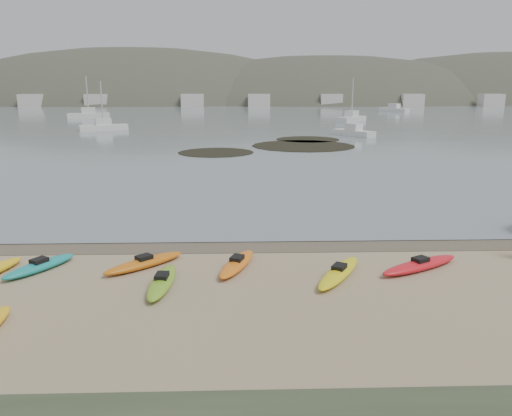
{
  "coord_description": "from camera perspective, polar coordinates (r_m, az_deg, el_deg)",
  "views": [
    {
      "loc": [
        -0.62,
        -20.09,
        6.41
      ],
      "look_at": [
        0.0,
        0.0,
        1.5
      ],
      "focal_mm": 35.0,
      "sensor_mm": 36.0,
      "label": 1
    }
  ],
  "objects": [
    {
      "name": "ground",
      "position": [
        21.1,
        -0.0,
        -3.96
      ],
      "size": [
        600.0,
        600.0,
        0.0
      ],
      "primitive_type": "plane",
      "color": "tan",
      "rests_on": "ground"
    },
    {
      "name": "wet_sand",
      "position": [
        20.81,
        0.03,
        -4.2
      ],
      "size": [
        60.0,
        60.0,
        0.0
      ],
      "primitive_type": "plane",
      "color": "brown",
      "rests_on": "ground"
    },
    {
      "name": "water",
      "position": [
        320.16,
        -1.7,
        12.58
      ],
      "size": [
        1200.0,
        1200.0,
        0.0
      ],
      "primitive_type": "plane",
      "color": "slate",
      "rests_on": "ground"
    },
    {
      "name": "kayaks",
      "position": [
        17.52,
        -2.98,
        -7.15
      ],
      "size": [
        23.07,
        10.14,
        0.34
      ],
      "color": "#79B323",
      "rests_on": "ground"
    },
    {
      "name": "kelp_mats",
      "position": [
        55.8,
        3.51,
        7.14
      ],
      "size": [
        18.77,
        19.79,
        0.04
      ],
      "color": "black",
      "rests_on": "water"
    },
    {
      "name": "moored_boats",
      "position": [
        99.51,
        0.67,
        10.35
      ],
      "size": [
        78.59,
        70.73,
        1.16
      ],
      "color": "silver",
      "rests_on": "ground"
    },
    {
      "name": "far_hills",
      "position": [
        218.91,
        8.85,
        7.71
      ],
      "size": [
        550.0,
        135.0,
        80.0
      ],
      "color": "#384235",
      "rests_on": "ground"
    },
    {
      "name": "far_town",
      "position": [
        165.28,
        0.54,
        12.2
      ],
      "size": [
        199.0,
        5.0,
        4.0
      ],
      "color": "beige",
      "rests_on": "ground"
    }
  ]
}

